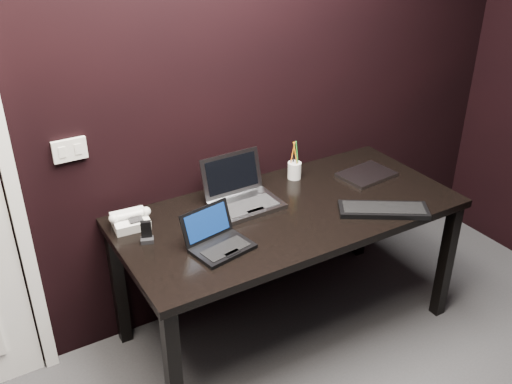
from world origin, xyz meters
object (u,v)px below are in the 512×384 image
desk_phone (130,220)px  pen_cup (294,170)px  mobile_phone (147,234)px  desk (289,223)px  netbook (218,241)px  silver_laptop (243,196)px  closed_laptop (367,175)px  ext_keyboard (383,210)px

desk_phone → pen_cup: pen_cup is taller
mobile_phone → desk: bearing=-7.0°
netbook → mobile_phone: (-0.25, 0.21, 0.00)m
desk → silver_laptop: 0.27m
silver_laptop → closed_laptop: (0.74, -0.08, -0.03)m
desk → closed_laptop: closed_laptop is taller
ext_keyboard → pen_cup: bearing=107.5°
netbook → silver_laptop: 0.40m
netbook → mobile_phone: netbook is taller
mobile_phone → closed_laptop: bearing=-0.1°
desk → desk_phone: (-0.73, 0.24, 0.11)m
closed_laptop → mobile_phone: size_ratio=3.11×
ext_keyboard → desk_phone: size_ratio=2.21×
netbook → desk_phone: netbook is taller
ext_keyboard → mobile_phone: 1.14m
silver_laptop → ext_keyboard: size_ratio=0.76×
desk_phone → ext_keyboard: bearing=-24.3°
desk_phone → pen_cup: size_ratio=0.92×
pen_cup → closed_laptop: bearing=-27.7°
desk → netbook: (-0.46, -0.12, 0.11)m
ext_keyboard → closed_laptop: bearing=61.5°
ext_keyboard → mobile_phone: mobile_phone is taller
mobile_phone → ext_keyboard: bearing=-17.7°
desk → silver_laptop: size_ratio=5.05×
netbook → closed_laptop: size_ratio=0.95×
desk → mobile_phone: 0.72m
silver_laptop → mobile_phone: size_ratio=3.41×
desk_phone → mobile_phone: mobile_phone is taller
desk → mobile_phone: (-0.71, 0.09, 0.11)m
ext_keyboard → closed_laptop: 0.39m
silver_laptop → desk_phone: bearing=172.0°
pen_cup → netbook: bearing=-149.6°
desk → netbook: size_ratio=5.81×
silver_laptop → pen_cup: 0.40m
netbook → pen_cup: size_ratio=1.35×
closed_laptop → netbook: bearing=-168.6°
silver_laptop → pen_cup: size_ratio=1.56×
desk → pen_cup: size_ratio=7.87×
ext_keyboard → desk_phone: bearing=155.7°
netbook → ext_keyboard: bearing=-9.4°
pen_cup → silver_laptop: bearing=-164.3°
desk_phone → closed_laptop: bearing=-6.8°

